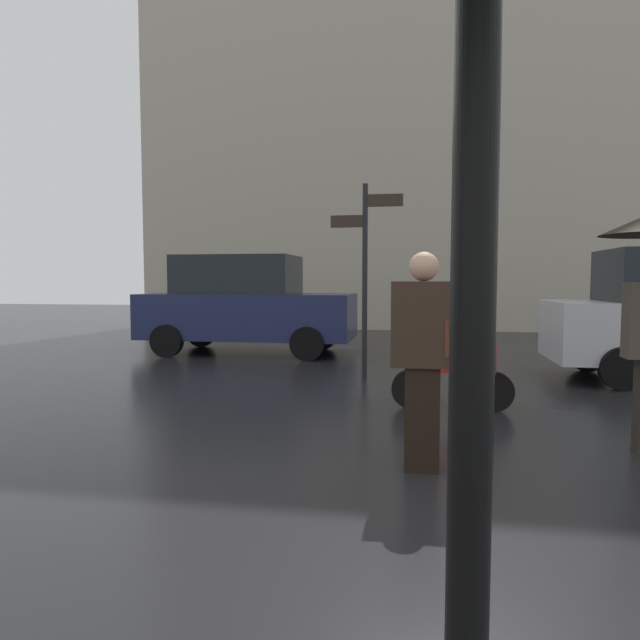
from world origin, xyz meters
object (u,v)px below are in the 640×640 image
(parked_scooter, at_px, (448,362))
(street_signpost, at_px, (365,262))
(pedestrian_with_bag, at_px, (425,348))
(parked_car_left, at_px, (246,304))

(parked_scooter, xyz_separation_m, street_signpost, (-1.14, 1.83, 1.23))
(pedestrian_with_bag, bearing_deg, parked_car_left, -37.26)
(pedestrian_with_bag, relative_size, street_signpost, 0.59)
(street_signpost, bearing_deg, parked_car_left, 135.22)
(pedestrian_with_bag, distance_m, parked_scooter, 2.24)
(parked_scooter, bearing_deg, parked_car_left, 124.00)
(pedestrian_with_bag, distance_m, street_signpost, 4.18)
(parked_scooter, distance_m, street_signpost, 2.49)
(parked_scooter, relative_size, street_signpost, 0.48)
(parked_car_left, bearing_deg, parked_scooter, -37.11)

